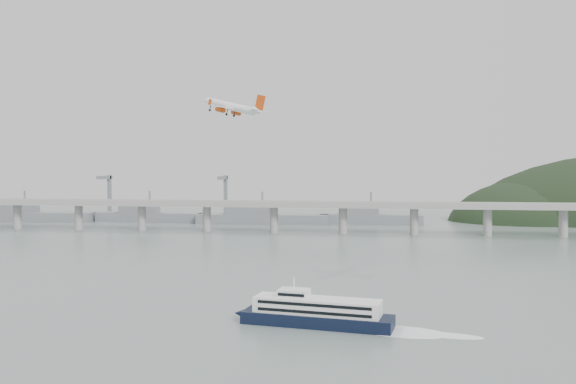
# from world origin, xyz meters

# --- Properties ---
(ground) EXTENTS (900.00, 900.00, 0.00)m
(ground) POSITION_xyz_m (0.00, 0.00, 0.00)
(ground) COLOR slate
(ground) RESTS_ON ground
(bridge) EXTENTS (800.00, 22.00, 23.90)m
(bridge) POSITION_xyz_m (-1.15, 200.00, 17.65)
(bridge) COLOR gray
(bridge) RESTS_ON ground
(distant_fleet) EXTENTS (453.00, 60.90, 40.00)m
(distant_fleet) POSITION_xyz_m (-155.36, 265.08, 6.22)
(distant_fleet) COLOR slate
(distant_fleet) RESTS_ON ground
(ferry) EXTENTS (75.81, 22.32, 14.36)m
(ferry) POSITION_xyz_m (23.44, -51.86, 3.89)
(ferry) COLOR black
(ferry) RESTS_ON ground
(airliner) EXTENTS (38.94, 36.88, 12.71)m
(airliner) POSITION_xyz_m (-31.21, 71.20, 78.73)
(airliner) COLOR white
(airliner) RESTS_ON ground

